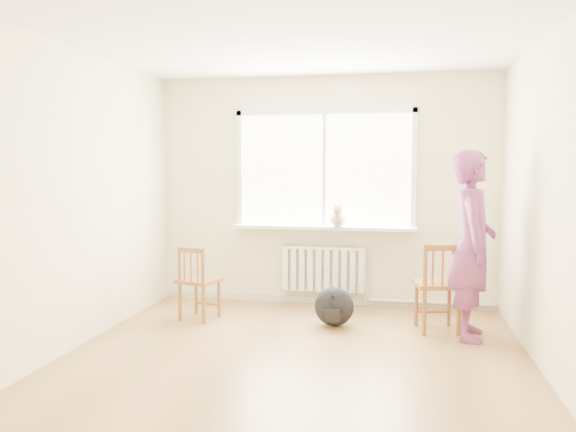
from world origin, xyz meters
The scene contains 13 objects.
floor centered at (0.00, 0.00, 0.00)m, with size 4.50×4.50×0.00m, color #9F7241.
ceiling centered at (0.00, 0.00, 2.70)m, with size 4.50×4.50×0.00m, color white.
back_wall centered at (0.00, 2.25, 1.35)m, with size 4.00×0.01×2.70m, color #F0E6C0.
window centered at (0.00, 2.22, 1.66)m, with size 2.12×0.05×1.42m.
windowsill centered at (0.00, 2.14, 0.93)m, with size 2.15×0.22×0.04m, color white.
radiator centered at (0.00, 2.16, 0.44)m, with size 1.00×0.12×0.55m.
heating_pipe centered at (1.25, 2.19, 0.08)m, with size 0.04×0.04×1.40m, color silver.
baseboard centered at (0.00, 2.23, 0.04)m, with size 4.00×0.03×0.08m, color beige.
chair_left centered at (-1.24, 1.26, 0.40)m, with size 0.48×0.46×0.80m.
chair_right centered at (1.26, 1.28, 0.45)m, with size 0.51×0.50×0.90m.
person centered at (1.55, 1.16, 0.90)m, with size 0.66×0.43×1.80m, color #B43C60.
cat centered at (0.18, 2.05, 1.07)m, with size 0.21×0.43×0.29m.
backpack centered at (0.22, 1.31, 0.20)m, with size 0.41×0.30×0.41m, color black.
Camera 1 is at (0.83, -4.36, 1.64)m, focal length 35.00 mm.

